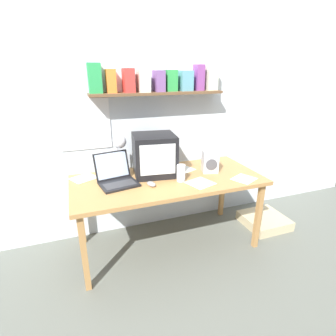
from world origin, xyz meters
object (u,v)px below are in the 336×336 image
at_px(space_heater, 210,161).
at_px(loose_paper_near_laptop, 84,178).
at_px(printed_handout, 244,179).
at_px(floor_cushion, 264,220).
at_px(open_notebook, 200,183).
at_px(crt_monitor, 154,155).
at_px(desk_lamp, 119,146).
at_px(loose_paper_near_monitor, 183,169).
at_px(laptop, 116,176).
at_px(corner_desk, 168,184).
at_px(computer_mouse, 151,184).
at_px(juice_glass, 181,174).

height_order(space_heater, loose_paper_near_laptop, space_heater).
xyz_separation_m(printed_handout, loose_paper_near_laptop, (-1.36, 0.51, 0.00)).
bearing_deg(floor_cushion, space_heater, 174.87).
distance_m(open_notebook, printed_handout, 0.41).
relative_size(crt_monitor, desk_lamp, 1.08).
distance_m(desk_lamp, loose_paper_near_monitor, 0.67).
height_order(crt_monitor, desk_lamp, desk_lamp).
relative_size(crt_monitor, open_notebook, 1.65).
bearing_deg(loose_paper_near_laptop, laptop, -37.03).
distance_m(desk_lamp, floor_cushion, 1.80).
bearing_deg(printed_handout, floor_cushion, 23.09).
distance_m(corner_desk, computer_mouse, 0.23).
xyz_separation_m(open_notebook, printed_handout, (0.41, -0.05, 0.00)).
xyz_separation_m(crt_monitor, loose_paper_near_monitor, (0.30, 0.01, -0.19)).
xyz_separation_m(laptop, space_heater, (0.89, -0.04, 0.04)).
xyz_separation_m(desk_lamp, space_heater, (0.82, -0.18, -0.18)).
height_order(juice_glass, printed_handout, juice_glass).
xyz_separation_m(space_heater, floor_cushion, (0.70, -0.06, -0.76)).
distance_m(desk_lamp, space_heater, 0.86).
xyz_separation_m(corner_desk, crt_monitor, (-0.08, 0.15, 0.24)).
distance_m(desk_lamp, printed_handout, 1.16).
xyz_separation_m(crt_monitor, laptop, (-0.38, -0.09, -0.12)).
distance_m(space_heater, floor_cushion, 1.03).
bearing_deg(space_heater, floor_cushion, 10.60).
relative_size(crt_monitor, computer_mouse, 3.58).
distance_m(laptop, loose_paper_near_monitor, 0.68).
xyz_separation_m(corner_desk, space_heater, (0.43, 0.02, 0.16)).
bearing_deg(laptop, loose_paper_near_monitor, -2.30).
bearing_deg(crt_monitor, space_heater, -6.60).
bearing_deg(crt_monitor, desk_lamp, 176.88).
bearing_deg(computer_mouse, open_notebook, -13.02).
bearing_deg(printed_handout, crt_monitor, 150.92).
height_order(juice_glass, floor_cushion, juice_glass).
height_order(crt_monitor, juice_glass, crt_monitor).
xyz_separation_m(juice_glass, floor_cushion, (1.04, 0.05, -0.73)).
xyz_separation_m(laptop, desk_lamp, (0.07, 0.15, 0.22)).
relative_size(open_notebook, printed_handout, 1.03).
relative_size(corner_desk, space_heater, 8.13).
height_order(loose_paper_near_laptop, floor_cushion, loose_paper_near_laptop).
bearing_deg(computer_mouse, crt_monitor, 66.86).
relative_size(crt_monitor, loose_paper_near_monitor, 1.76).
relative_size(laptop, computer_mouse, 3.15).
bearing_deg(laptop, juice_glass, -26.04).
height_order(corner_desk, printed_handout, printed_handout).
bearing_deg(printed_handout, corner_desk, 158.70).
bearing_deg(corner_desk, juice_glass, -45.67).
distance_m(crt_monitor, laptop, 0.41).
relative_size(juice_glass, computer_mouse, 1.27).
distance_m(juice_glass, computer_mouse, 0.28).
height_order(laptop, computer_mouse, laptop).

